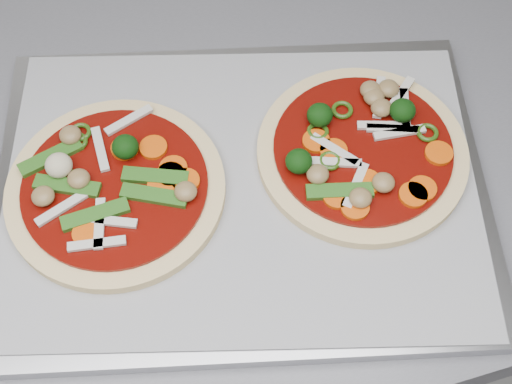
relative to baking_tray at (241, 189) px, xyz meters
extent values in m
cube|color=#AFAFAD|center=(-0.29, 0.08, -0.48)|extent=(3.60, 0.60, 0.86)
cube|color=#99999E|center=(0.00, 0.00, 0.00)|extent=(0.50, 0.42, 0.01)
cube|color=#99999E|center=(0.00, 0.00, 0.01)|extent=(0.48, 0.40, 0.00)
cylinder|color=#F1CF87|center=(-0.11, 0.02, 0.01)|extent=(0.26, 0.26, 0.01)
cylinder|color=#681109|center=(-0.11, 0.02, 0.02)|extent=(0.22, 0.22, 0.00)
cube|color=beige|center=(-0.08, 0.08, 0.03)|extent=(0.05, 0.02, 0.00)
cube|color=#3C6F22|center=(-0.07, 0.02, 0.03)|extent=(0.06, 0.03, 0.00)
ellipsoid|color=beige|center=(-0.15, 0.05, 0.03)|extent=(0.03, 0.03, 0.02)
cube|color=beige|center=(-0.13, -0.01, 0.03)|extent=(0.02, 0.05, 0.00)
cube|color=beige|center=(-0.12, -0.01, 0.03)|extent=(0.05, 0.03, 0.00)
cube|color=#3C6F22|center=(-0.08, 0.00, 0.03)|extent=(0.06, 0.04, 0.00)
torus|color=#274910|center=(-0.13, 0.08, 0.03)|extent=(0.02, 0.02, 0.00)
cylinder|color=#D2550D|center=(-0.05, 0.01, 0.03)|extent=(0.03, 0.03, 0.00)
ellipsoid|color=#0E370E|center=(-0.09, 0.05, 0.03)|extent=(0.03, 0.03, 0.02)
cylinder|color=#D2550D|center=(-0.06, 0.02, 0.03)|extent=(0.03, 0.03, 0.00)
ellipsoid|color=olive|center=(-0.14, 0.08, 0.03)|extent=(0.02, 0.02, 0.01)
cylinder|color=#D2550D|center=(-0.09, 0.06, 0.03)|extent=(0.03, 0.03, 0.00)
cylinder|color=#D2550D|center=(-0.07, 0.05, 0.03)|extent=(0.03, 0.03, 0.00)
cube|color=beige|center=(-0.16, 0.01, 0.03)|extent=(0.05, 0.03, 0.00)
torus|color=#274910|center=(-0.15, 0.04, 0.03)|extent=(0.03, 0.03, 0.00)
cube|color=beige|center=(-0.13, -0.03, 0.03)|extent=(0.05, 0.01, 0.00)
cylinder|color=#D2550D|center=(-0.14, -0.02, 0.03)|extent=(0.03, 0.03, 0.00)
ellipsoid|color=olive|center=(-0.14, 0.03, 0.03)|extent=(0.03, 0.03, 0.01)
cylinder|color=#D2550D|center=(-0.06, 0.02, 0.03)|extent=(0.03, 0.03, 0.00)
cube|color=beige|center=(-0.11, 0.06, 0.03)|extent=(0.01, 0.05, 0.00)
ellipsoid|color=olive|center=(-0.05, -0.01, 0.03)|extent=(0.03, 0.03, 0.01)
cube|color=#3C6F22|center=(-0.15, 0.03, 0.03)|extent=(0.06, 0.04, 0.00)
cylinder|color=#D2550D|center=(-0.07, 0.01, 0.03)|extent=(0.03, 0.03, 0.00)
torus|color=#274910|center=(-0.13, 0.07, 0.03)|extent=(0.03, 0.03, 0.00)
cube|color=#3C6F22|center=(-0.13, 0.00, 0.03)|extent=(0.06, 0.02, 0.00)
cube|color=#3C6F22|center=(-0.16, 0.06, 0.03)|extent=(0.06, 0.03, 0.00)
ellipsoid|color=olive|center=(-0.17, 0.02, 0.03)|extent=(0.02, 0.02, 0.01)
cylinder|color=#F1CF87|center=(0.11, 0.00, 0.01)|extent=(0.22, 0.22, 0.01)
cylinder|color=#681109|center=(0.11, 0.00, 0.02)|extent=(0.19, 0.19, 0.00)
torus|color=#274910|center=(0.11, 0.04, 0.03)|extent=(0.03, 0.03, 0.00)
ellipsoid|color=#0E370E|center=(0.16, 0.02, 0.03)|extent=(0.03, 0.03, 0.02)
ellipsoid|color=olive|center=(0.06, -0.02, 0.03)|extent=(0.02, 0.02, 0.01)
cylinder|color=#D2550D|center=(0.07, 0.01, 0.03)|extent=(0.03, 0.03, 0.00)
cylinder|color=#D2550D|center=(0.14, -0.06, 0.03)|extent=(0.03, 0.03, 0.00)
cylinder|color=#D2550D|center=(0.09, 0.00, 0.03)|extent=(0.03, 0.03, 0.00)
torus|color=#274910|center=(0.08, 0.02, 0.03)|extent=(0.03, 0.03, 0.00)
cube|color=#3C6F22|center=(0.08, -0.04, 0.03)|extent=(0.06, 0.03, 0.00)
cube|color=beige|center=(0.15, 0.00, 0.03)|extent=(0.05, 0.01, 0.00)
ellipsoid|color=#0E370E|center=(0.05, -0.01, 0.03)|extent=(0.03, 0.03, 0.02)
ellipsoid|color=olive|center=(0.14, 0.03, 0.03)|extent=(0.02, 0.02, 0.01)
ellipsoid|color=olive|center=(0.11, -0.05, 0.03)|extent=(0.03, 0.03, 0.01)
cylinder|color=#D2550D|center=(0.18, -0.03, 0.03)|extent=(0.03, 0.03, 0.00)
cylinder|color=#D2550D|center=(0.15, -0.06, 0.03)|extent=(0.03, 0.03, 0.00)
cube|color=beige|center=(0.17, 0.04, 0.03)|extent=(0.04, 0.04, 0.00)
cube|color=beige|center=(0.15, 0.05, 0.03)|extent=(0.03, 0.05, 0.00)
cube|color=beige|center=(0.15, 0.01, 0.03)|extent=(0.05, 0.02, 0.00)
ellipsoid|color=olive|center=(0.14, 0.04, 0.03)|extent=(0.02, 0.02, 0.01)
cube|color=beige|center=(0.09, -0.04, 0.03)|extent=(0.04, 0.04, 0.00)
ellipsoid|color=#0E370E|center=(0.08, 0.04, 0.03)|extent=(0.02, 0.02, 0.02)
cylinder|color=#D2550D|center=(0.08, -0.06, 0.03)|extent=(0.03, 0.03, 0.00)
torus|color=#274910|center=(0.17, -0.01, 0.03)|extent=(0.03, 0.03, 0.00)
cylinder|color=#D2550D|center=(0.10, -0.04, 0.03)|extent=(0.03, 0.03, 0.00)
ellipsoid|color=olive|center=(0.16, 0.05, 0.03)|extent=(0.03, 0.03, 0.01)
torus|color=#274910|center=(0.08, -0.01, 0.03)|extent=(0.03, 0.03, 0.00)
cube|color=beige|center=(0.08, -0.01, 0.03)|extent=(0.05, 0.02, 0.00)
ellipsoid|color=olive|center=(0.09, -0.05, 0.03)|extent=(0.02, 0.02, 0.01)
cube|color=beige|center=(0.09, 0.00, 0.03)|extent=(0.03, 0.04, 0.00)
cylinder|color=#D2550D|center=(0.07, -0.04, 0.03)|extent=(0.04, 0.04, 0.00)
cube|color=beige|center=(0.14, 0.01, 0.03)|extent=(0.05, 0.02, 0.00)
ellipsoid|color=olive|center=(0.14, 0.05, 0.03)|extent=(0.03, 0.03, 0.01)
cube|color=beige|center=(0.16, 0.02, 0.03)|extent=(0.02, 0.05, 0.00)
camera|label=1|loc=(-0.08, -0.32, 0.55)|focal=50.00mm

